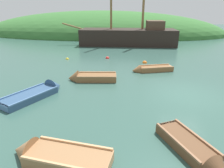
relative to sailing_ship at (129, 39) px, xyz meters
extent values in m
plane|color=#33564C|center=(3.69, -16.79, -0.84)|extent=(120.00, 120.00, 0.00)
ellipsoid|color=#387033|center=(-5.79, 11.92, -0.84)|extent=(46.86, 18.97, 8.84)
cube|color=black|center=(-0.14, 0.00, -0.18)|extent=(12.74, 4.32, 2.92)
cube|color=#997A51|center=(-0.14, 0.00, 1.22)|extent=(12.23, 3.98, 0.10)
cylinder|color=olive|center=(-7.67, -0.16, 1.57)|extent=(2.95, 0.26, 0.97)
cube|color=#4C3828|center=(3.40, 0.07, 1.82)|extent=(2.26, 2.88, 1.10)
cube|color=brown|center=(2.45, -12.21, -0.73)|extent=(2.76, 1.62, 0.47)
cone|color=brown|center=(0.89, -12.68, -0.73)|extent=(0.88, 1.01, 0.86)
cube|color=#AE7B4F|center=(3.65, -11.85, -0.65)|extent=(0.35, 0.81, 0.33)
cube|color=#AE7B4F|center=(2.01, -12.34, -0.55)|extent=(0.41, 0.85, 0.05)
cube|color=#AE7B4F|center=(2.89, -12.08, -0.55)|extent=(0.41, 0.85, 0.05)
cube|color=#AE7B4F|center=(2.33, -11.82, -0.46)|extent=(2.47, 0.81, 0.07)
cube|color=#AE7B4F|center=(2.57, -12.61, -0.46)|extent=(2.47, 0.81, 0.07)
cube|color=#335175|center=(-4.95, -18.34, -0.74)|extent=(2.45, 3.27, 0.44)
cone|color=#335175|center=(-4.11, -16.64, -0.74)|extent=(1.38, 1.18, 1.17)
cube|color=#4F75A1|center=(-5.60, -19.66, -0.67)|extent=(1.05, 0.60, 0.31)
cube|color=#4F75A1|center=(-4.71, -17.86, -0.58)|extent=(1.09, 0.66, 0.05)
cube|color=#4F75A1|center=(-5.18, -18.81, -0.58)|extent=(1.09, 0.66, 0.05)
cube|color=#4F75A1|center=(-4.43, -18.59, -0.49)|extent=(1.40, 2.70, 0.07)
cube|color=#4F75A1|center=(-5.46, -18.08, -0.49)|extent=(1.40, 2.70, 0.07)
cube|color=brown|center=(2.53, -21.59, -0.73)|extent=(1.90, 2.53, 0.47)
cube|color=#8E6242|center=(2.03, -20.58, -0.66)|extent=(0.81, 0.49, 0.33)
cube|color=#8E6242|center=(2.72, -21.96, -0.56)|extent=(0.86, 0.55, 0.05)
cube|color=#8E6242|center=(2.35, -21.22, -0.56)|extent=(0.86, 0.55, 0.05)
cube|color=#8E6242|center=(2.14, -21.78, -0.47)|extent=(1.10, 2.10, 0.07)
cube|color=#8E6242|center=(2.92, -21.39, -0.47)|extent=(1.10, 2.10, 0.07)
cube|color=#9E7047|center=(-1.32, -22.80, -0.72)|extent=(2.80, 1.50, 0.49)
cone|color=#9E7047|center=(-2.97, -22.54, -0.72)|extent=(0.82, 1.15, 1.06)
cube|color=tan|center=(-0.05, -22.99, -0.64)|extent=(0.27, 1.01, 0.34)
cube|color=tan|center=(-1.78, -22.73, -0.53)|extent=(0.33, 1.04, 0.05)
cube|color=tan|center=(-0.86, -22.87, -0.53)|extent=(0.33, 1.04, 0.05)
cube|color=tan|center=(-1.24, -22.29, -0.44)|extent=(2.59, 0.48, 0.07)
cube|color=tan|center=(-1.40, -23.31, -0.44)|extent=(2.59, 0.48, 0.07)
cube|color=brown|center=(-1.81, -14.89, -0.70)|extent=(2.72, 1.40, 0.51)
cone|color=brown|center=(-3.45, -15.05, -0.70)|extent=(0.76, 1.15, 1.09)
cube|color=#AE7B4F|center=(-0.56, -14.76, -0.63)|extent=(0.22, 1.04, 0.36)
cube|color=#AE7B4F|center=(-2.27, -14.93, -0.51)|extent=(0.28, 1.07, 0.05)
cube|color=#AE7B4F|center=(-1.35, -14.84, -0.51)|extent=(0.28, 1.07, 0.05)
cube|color=#AE7B4F|center=(-1.86, -14.36, -0.42)|extent=(2.57, 0.33, 0.07)
cube|color=#AE7B4F|center=(-1.76, -15.42, -0.42)|extent=(2.57, 0.33, 0.07)
sphere|color=red|center=(-1.91, -8.35, -0.84)|extent=(0.39, 0.39, 0.39)
sphere|color=yellow|center=(-5.78, -9.11, -0.84)|extent=(0.33, 0.33, 0.33)
sphere|color=orange|center=(1.71, -9.81, -0.84)|extent=(0.43, 0.43, 0.43)
camera|label=1|loc=(0.55, -27.64, 3.74)|focal=31.85mm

